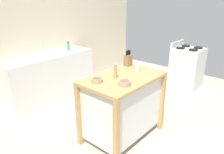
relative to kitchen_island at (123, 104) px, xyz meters
name	(u,v)px	position (x,y,z in m)	size (l,w,h in m)	color
ground_plane	(127,135)	(0.05, -0.04, -0.52)	(6.83, 6.83, 0.00)	#BCB29E
wall_back	(33,31)	(0.05, 2.28, 0.78)	(5.83, 0.10, 2.60)	beige
kitchen_island	(123,104)	(0.00, 0.00, 0.00)	(1.12, 0.71, 0.93)	tan
knife_block	(128,60)	(0.44, 0.26, 0.50)	(0.11, 0.09, 0.25)	olive
bowl_ceramic_small	(97,80)	(-0.37, 0.13, 0.44)	(0.14, 0.14, 0.05)	tan
bowl_ceramic_wide	(124,83)	(-0.22, -0.19, 0.44)	(0.15, 0.15, 0.06)	tan
drinking_cup	(137,67)	(0.33, 0.00, 0.46)	(0.07, 0.07, 0.11)	silver
pepper_grinder	(115,71)	(-0.10, 0.06, 0.50)	(0.04, 0.04, 0.20)	tan
trash_bin	(150,97)	(0.80, 0.03, -0.20)	(0.36, 0.28, 0.63)	slate
sink_counter	(49,76)	(0.09, 1.93, -0.07)	(1.81, 0.60, 0.88)	silver
sink_faucet	(42,48)	(0.09, 2.07, 0.48)	(0.02, 0.02, 0.22)	#B7BCC1
bottle_dish_soap	(68,46)	(0.58, 1.90, 0.45)	(0.06, 0.06, 0.19)	green
stove	(187,67)	(2.41, 0.09, -0.07)	(0.60, 0.60, 1.00)	silver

